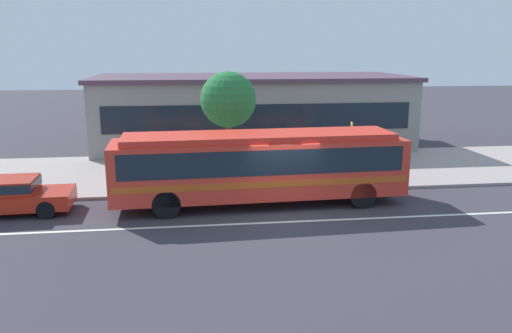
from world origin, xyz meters
name	(u,v)px	position (x,y,z in m)	size (l,w,h in m)	color
ground_plane	(286,214)	(0.00, 0.00, 0.00)	(120.00, 120.00, 0.00)	#39353E
sidewalk_slab	(260,170)	(0.00, 6.72, 0.06)	(60.00, 8.00, 0.12)	#A2938E
lane_stripe_center	(290,222)	(0.00, -0.80, 0.00)	(56.00, 0.16, 0.01)	silver
transit_bus	(260,163)	(-0.76, 1.37, 1.60)	(10.96, 2.88, 2.74)	red
sedan_behind_bus	(3,194)	(-10.00, 1.38, 0.72)	(4.61, 2.02, 1.29)	red
pedestrian_waiting_near_sign	(327,164)	(2.34, 3.21, 1.06)	(0.46, 0.46, 1.62)	#716457
pedestrian_walking_along_curb	(211,158)	(-2.46, 4.86, 1.10)	(0.37, 0.37, 1.67)	#7E675B
bus_stop_sign	(351,145)	(3.43, 3.45, 1.81)	(0.12, 0.44, 2.65)	gray
street_tree_near_stop	(228,100)	(-1.66, 4.86, 3.63)	(2.41, 2.41, 4.75)	brown
station_building	(252,111)	(0.39, 13.36, 2.13)	(18.37, 7.78, 4.24)	gray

